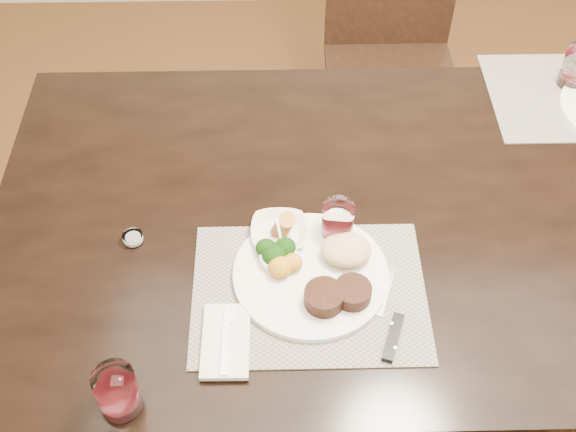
{
  "coord_description": "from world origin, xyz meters",
  "views": [
    {
      "loc": [
        -0.38,
        -1.02,
        1.93
      ],
      "look_at": [
        -0.36,
        -0.07,
        0.82
      ],
      "focal_mm": 45.0,
      "sensor_mm": 36.0,
      "label": 1
    }
  ],
  "objects_px": {
    "cracker_bowl": "(279,232)",
    "chair_far": "(391,46)",
    "wine_glass_near": "(337,224)",
    "steak_knife": "(391,325)",
    "dinner_plate": "(318,272)"
  },
  "relations": [
    {
      "from": "chair_far",
      "to": "steak_knife",
      "type": "distance_m",
      "value": 1.26
    },
    {
      "from": "steak_knife",
      "to": "cracker_bowl",
      "type": "relative_size",
      "value": 2.06
    },
    {
      "from": "cracker_bowl",
      "to": "chair_far",
      "type": "bearing_deg",
      "value": 69.42
    },
    {
      "from": "dinner_plate",
      "to": "cracker_bowl",
      "type": "bearing_deg",
      "value": 118.56
    },
    {
      "from": "steak_knife",
      "to": "wine_glass_near",
      "type": "xyz_separation_m",
      "value": [
        -0.09,
        0.22,
        0.04
      ]
    },
    {
      "from": "chair_far",
      "to": "steak_knife",
      "type": "height_order",
      "value": "chair_far"
    },
    {
      "from": "dinner_plate",
      "to": "cracker_bowl",
      "type": "height_order",
      "value": "dinner_plate"
    },
    {
      "from": "cracker_bowl",
      "to": "wine_glass_near",
      "type": "xyz_separation_m",
      "value": [
        0.12,
        0.0,
        0.02
      ]
    },
    {
      "from": "dinner_plate",
      "to": "steak_knife",
      "type": "relative_size",
      "value": 1.27
    },
    {
      "from": "chair_far",
      "to": "dinner_plate",
      "type": "relative_size",
      "value": 2.89
    },
    {
      "from": "wine_glass_near",
      "to": "chair_far",
      "type": "bearing_deg",
      "value": 75.68
    },
    {
      "from": "steak_knife",
      "to": "cracker_bowl",
      "type": "xyz_separation_m",
      "value": [
        -0.21,
        0.22,
        0.01
      ]
    },
    {
      "from": "chair_far",
      "to": "cracker_bowl",
      "type": "relative_size",
      "value": 7.58
    },
    {
      "from": "steak_knife",
      "to": "wine_glass_near",
      "type": "height_order",
      "value": "wine_glass_near"
    },
    {
      "from": "chair_far",
      "to": "steak_knife",
      "type": "xyz_separation_m",
      "value": [
        -0.17,
        -1.22,
        0.26
      ]
    }
  ]
}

